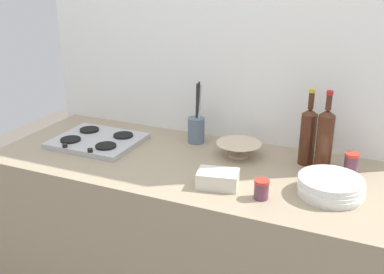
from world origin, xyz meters
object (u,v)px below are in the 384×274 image
Objects in this scene: condiment_jar_front at (351,165)px; stovetop_hob at (97,140)px; plate_stack at (331,187)px; mixing_bowl at (239,149)px; butter_dish at (218,179)px; utensil_crock at (196,128)px; condiment_jar_rear at (261,189)px; wine_bottle_mid_left at (308,135)px; wine_bottle_leftmost at (325,140)px.

stovetop_hob is at bearing -174.54° from condiment_jar_front.
mixing_bowl is (-0.43, 0.22, 0.00)m from plate_stack.
butter_dish is 0.56m from condiment_jar_front.
mixing_bowl is at bearing 10.37° from stovetop_hob.
utensil_crock reaches higher than condiment_jar_rear.
mixing_bowl is 1.30× the size of butter_dish.
wine_bottle_mid_left is 1.64× the size of mixing_bowl.
condiment_jar_front is (0.46, 0.31, 0.02)m from butter_dish.
stovetop_hob is 1.12m from plate_stack.
wine_bottle_leftmost is (-0.06, 0.20, 0.11)m from plate_stack.
wine_bottle_mid_left reaches higher than condiment_jar_front.
mixing_bowl reaches higher than stovetop_hob.
wine_bottle_mid_left is 4.44× the size of condiment_jar_rear.
wine_bottle_mid_left is 3.36× the size of condiment_jar_front.
utensil_crock is (-0.68, 0.30, 0.04)m from plate_stack.
butter_dish is 1.58× the size of condiment_jar_front.
condiment_jar_front is 0.44m from condiment_jar_rear.
wine_bottle_mid_left is 0.21m from condiment_jar_front.
condiment_jar_rear is (-0.17, -0.33, -0.10)m from wine_bottle_leftmost.
stovetop_hob is 1.96× the size of mixing_bowl.
utensil_crock is (0.44, 0.21, 0.06)m from stovetop_hob.
wine_bottle_leftmost reaches higher than plate_stack.
plate_stack reaches higher than butter_dish.
plate_stack reaches higher than mixing_bowl.
wine_bottle_leftmost is 1.71× the size of mixing_bowl.
wine_bottle_mid_left is at bearing 164.16° from condiment_jar_front.
mixing_bowl and butter_dish have the same top height.
wine_bottle_leftmost is 4.63× the size of condiment_jar_rear.
condiment_jar_front is at bearing -7.45° from utensil_crock.
utensil_crock is at bearing 136.07° from condiment_jar_rear.
wine_bottle_leftmost is at bearing 40.28° from butter_dish.
utensil_crock is at bearing 172.55° from condiment_jar_front.
condiment_jar_front is (0.73, -0.10, -0.02)m from utensil_crock.
condiment_jar_rear is (-0.23, -0.13, 0.00)m from plate_stack.
condiment_jar_front is 1.32× the size of condiment_jar_rear.
plate_stack is (1.11, -0.09, 0.02)m from stovetop_hob.
condiment_jar_rear is at bearing -8.62° from butter_dish.
wine_bottle_mid_left reaches higher than butter_dish.
wine_bottle_leftmost is at bearing -38.59° from wine_bottle_mid_left.
condiment_jar_rear is (0.88, -0.22, 0.02)m from stovetop_hob.
condiment_jar_front is at bearing 3.93° from wine_bottle_leftmost.
stovetop_hob is 0.91m from condiment_jar_rear.
mixing_bowl is 2.05× the size of condiment_jar_front.
butter_dish is 0.48m from utensil_crock.
mixing_bowl is at bearing -172.07° from wine_bottle_mid_left.
stovetop_hob is at bearing -174.38° from wine_bottle_leftmost.
wine_bottle_mid_left is at bearing 7.93° from mixing_bowl.
utensil_crock reaches higher than condiment_jar_front.
wine_bottle_mid_left is (-0.08, 0.06, -0.01)m from wine_bottle_leftmost.
mixing_bowl is at bearing 176.76° from wine_bottle_leftmost.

